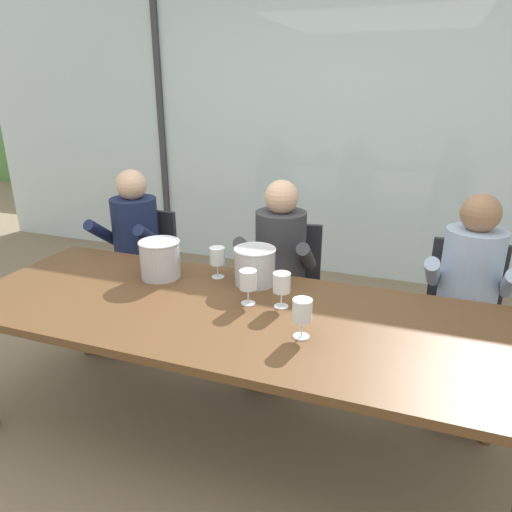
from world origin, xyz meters
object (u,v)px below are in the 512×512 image
Objects in this scene: ice_bucket_secondary at (255,265)px; wine_glass_center_pour at (282,284)px; chair_center at (463,306)px; wine_glass_by_left_taster at (248,281)px; person_pale_blue_shirt at (468,288)px; ice_bucket_primary at (160,259)px; chair_near_curtain at (145,261)px; chair_left_of_center at (288,281)px; wine_glass_by_right_taster at (217,257)px; person_charcoal_jacket at (277,264)px; wine_glass_near_bucket at (302,312)px; dining_table at (231,321)px; person_navy_polo at (131,245)px.

wine_glass_center_pour is (0.22, -0.22, 0.01)m from ice_bucket_secondary.
chair_center is 5.06× the size of wine_glass_by_left_taster.
person_pale_blue_shirt is at bearing 37.10° from wine_glass_center_pour.
ice_bucket_primary is 1.29× the size of wine_glass_center_pour.
person_pale_blue_shirt is at bearing 33.42° from wine_glass_by_left_taster.
wine_glass_center_pour is (-0.88, -0.80, 0.34)m from chair_center.
chair_near_curtain is 1.56m from wine_glass_center_pour.
chair_near_curtain is 1.00× the size of chair_left_of_center.
ice_bucket_secondary is at bearing -152.54° from person_pale_blue_shirt.
wine_glass_by_right_taster is at bearing 177.94° from ice_bucket_secondary.
wine_glass_by_right_taster is (-0.44, 0.23, 0.00)m from wine_glass_center_pour.
person_charcoal_jacket reaches higher than chair_center.
ice_bucket_primary is at bearing 170.21° from wine_glass_center_pour.
wine_glass_by_left_taster is 1.00× the size of wine_glass_by_right_taster.
ice_bucket_secondary reaches higher than wine_glass_near_bucket.
dining_table is 0.30m from wine_glass_center_pour.
chair_left_of_center is at bearing 88.90° from dining_table.
ice_bucket_secondary is at bearing -149.01° from chair_center.
dining_table is at bearing -139.15° from person_pale_blue_shirt.
wine_glass_by_left_taster is at bearing -14.59° from ice_bucket_primary.
wine_glass_near_bucket is at bearing -122.49° from person_pale_blue_shirt.
wine_glass_near_bucket and wine_glass_by_right_taster have the same top height.
wine_glass_near_bucket is at bearing -78.39° from chair_left_of_center.
person_navy_polo and person_pale_blue_shirt have the same top height.
wine_glass_by_right_taster is at bearing 141.75° from wine_glass_near_bucket.
chair_near_curtain and chair_center have the same top height.
person_pale_blue_shirt is 1.11m from wine_glass_center_pour.
chair_left_of_center is 5.06× the size of wine_glass_by_left_taster.
person_pale_blue_shirt is at bearing 35.27° from dining_table.
wine_glass_by_right_taster is (-0.22, 0.01, 0.01)m from ice_bucket_secondary.
person_navy_polo is 5.33× the size of ice_bucket_primary.
person_navy_polo is at bearing 149.19° from wine_glass_by_left_taster.
wine_glass_near_bucket is (0.38, -0.13, 0.18)m from dining_table.
person_charcoal_jacket is at bearing 95.46° from wine_glass_by_left_taster.
chair_center is at bearing 42.51° from wine_glass_center_pour.
wine_glass_near_bucket is 1.00× the size of wine_glass_center_pour.
chair_center reaches higher than dining_table.
wine_glass_by_right_taster is at bearing -156.30° from person_pale_blue_shirt.
ice_bucket_primary reaches higher than wine_glass_near_bucket.
person_charcoal_jacket is (-0.01, 0.77, 0.01)m from dining_table.
ice_bucket_secondary is at bearing 89.87° from dining_table.
person_charcoal_jacket is 5.33× the size of ice_bucket_primary.
chair_left_of_center is 5.06× the size of wine_glass_by_right_taster.
ice_bucket_primary is (0.57, -0.53, 0.16)m from person_navy_polo.
chair_near_curtain is 1.09m from person_charcoal_jacket.
person_charcoal_jacket reaches higher than wine_glass_by_left_taster.
person_navy_polo is (-2.18, -0.14, 0.17)m from chair_center.
person_pale_blue_shirt is (1.09, 0.77, 0.01)m from dining_table.
person_navy_polo is 6.90× the size of wine_glass_by_left_taster.
ice_bucket_secondary reaches higher than chair_left_of_center.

